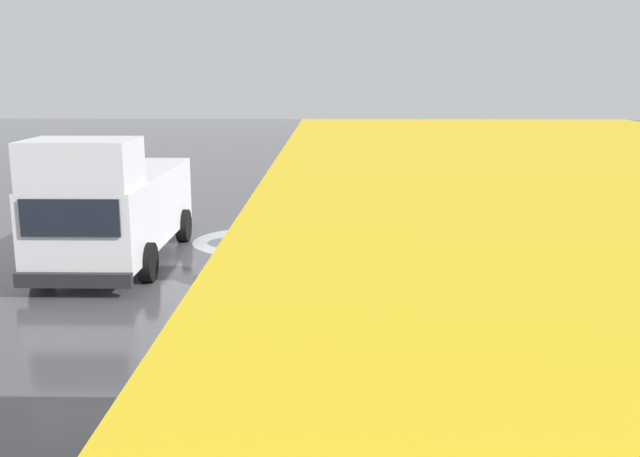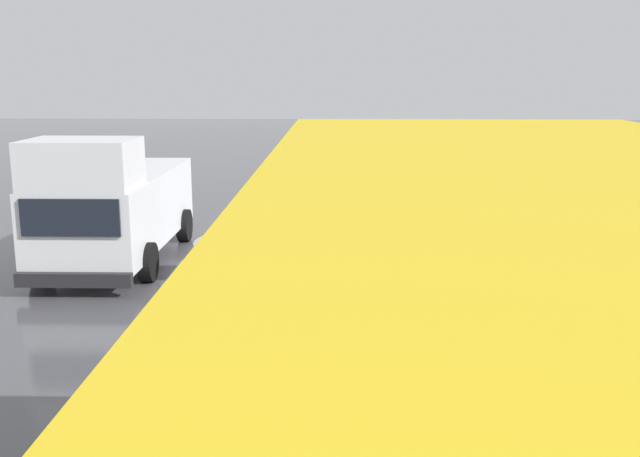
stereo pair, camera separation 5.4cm
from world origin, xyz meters
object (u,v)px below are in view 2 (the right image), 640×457
cargo_van_parked_right (114,204)px  shopping_cart_vendor (340,247)px  hand_dolly_boxes (302,252)px  pedestrian_black_side (289,203)px  pedestrian_white_side (433,192)px  pedestrian_pink_side (340,181)px

cargo_van_parked_right → shopping_cart_vendor: bearing=168.9°
hand_dolly_boxes → pedestrian_black_side: (0.17, 0.81, 1.04)m
cargo_van_parked_right → shopping_cart_vendor: 4.59m
shopping_cart_vendor → hand_dolly_boxes: size_ratio=0.79×
hand_dolly_boxes → pedestrian_black_side: bearing=77.9°
pedestrian_black_side → hand_dolly_boxes: bearing=-102.1°
hand_dolly_boxes → shopping_cart_vendor: bearing=-150.4°
shopping_cart_vendor → pedestrian_black_side: 1.78m
pedestrian_black_side → pedestrian_white_side: (-2.54, -1.30, 0.00)m
pedestrian_black_side → pedestrian_white_side: 2.85m
cargo_van_parked_right → pedestrian_black_side: 4.19m
hand_dolly_boxes → pedestrian_white_side: (-2.36, -0.49, 1.04)m
pedestrian_pink_side → pedestrian_black_side: 2.73m
shopping_cart_vendor → pedestrian_pink_side: size_ratio=0.49×
pedestrian_pink_side → pedestrian_white_side: bearing=142.8°
shopping_cart_vendor → pedestrian_white_side: size_ratio=0.49×
pedestrian_white_side → cargo_van_parked_right: bearing=-7.1°
pedestrian_pink_side → pedestrian_black_side: bearing=72.3°
pedestrian_white_side → pedestrian_black_side: bearing=27.1°
pedestrian_pink_side → pedestrian_white_side: same height
cargo_van_parked_right → pedestrian_pink_side: bearing=-173.2°
shopping_cart_vendor → pedestrian_black_side: size_ratio=0.49×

